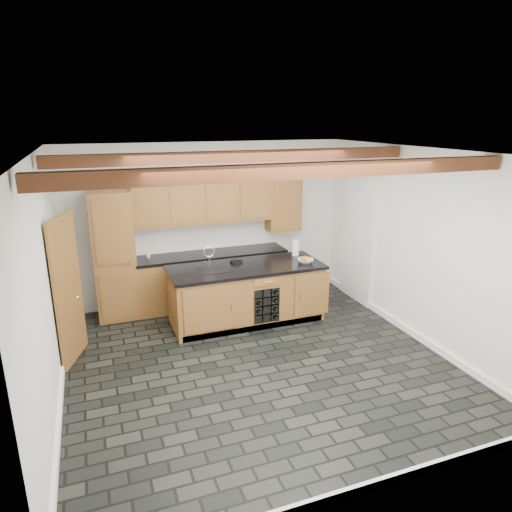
{
  "coord_description": "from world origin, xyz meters",
  "views": [
    {
      "loc": [
        -1.93,
        -5.21,
        3.19
      ],
      "look_at": [
        0.28,
        0.8,
        1.24
      ],
      "focal_mm": 32.0,
      "sensor_mm": 36.0,
      "label": 1
    }
  ],
  "objects_px": {
    "paper_towel": "(296,248)",
    "kitchen_scale": "(236,261)",
    "island": "(247,294)",
    "fruit_bowl": "(306,261)"
  },
  "relations": [
    {
      "from": "island",
      "to": "paper_towel",
      "type": "xyz_separation_m",
      "value": [
        0.98,
        0.28,
        0.6
      ]
    },
    {
      "from": "fruit_bowl",
      "to": "paper_towel",
      "type": "bearing_deg",
      "value": 87.24
    },
    {
      "from": "island",
      "to": "kitchen_scale",
      "type": "bearing_deg",
      "value": 110.96
    },
    {
      "from": "island",
      "to": "paper_towel",
      "type": "relative_size",
      "value": 9.25
    },
    {
      "from": "paper_towel",
      "to": "kitchen_scale",
      "type": "bearing_deg",
      "value": -178.47
    },
    {
      "from": "island",
      "to": "kitchen_scale",
      "type": "height_order",
      "value": "kitchen_scale"
    },
    {
      "from": "kitchen_scale",
      "to": "paper_towel",
      "type": "distance_m",
      "value": 1.08
    },
    {
      "from": "kitchen_scale",
      "to": "fruit_bowl",
      "type": "distance_m",
      "value": 1.13
    },
    {
      "from": "island",
      "to": "paper_towel",
      "type": "distance_m",
      "value": 1.18
    },
    {
      "from": "kitchen_scale",
      "to": "fruit_bowl",
      "type": "bearing_deg",
      "value": -30.88
    }
  ]
}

